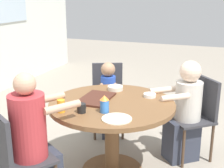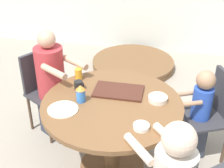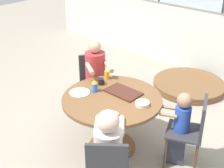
% 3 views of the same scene
% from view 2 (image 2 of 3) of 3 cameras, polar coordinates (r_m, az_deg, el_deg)
% --- Properties ---
extents(ground_plane, '(16.00, 16.00, 0.00)m').
position_cam_2_polar(ground_plane, '(3.07, 0.00, -14.92)').
color(ground_plane, gray).
extents(dining_table, '(1.19, 1.19, 0.73)m').
position_cam_2_polar(dining_table, '(2.70, 0.00, -6.53)').
color(dining_table, brown).
rests_on(dining_table, ground_plane).
extents(chair_for_woman_green_shirt, '(0.55, 0.55, 0.87)m').
position_cam_2_polar(chair_for_woman_green_shirt, '(3.34, -12.29, -0.12)').
color(chair_for_woman_green_shirt, '#333338').
rests_on(chair_for_woman_green_shirt, ground_plane).
extents(chair_for_toddler, '(0.53, 0.53, 0.87)m').
position_cam_2_polar(chair_for_toddler, '(3.04, 18.10, -4.33)').
color(chair_for_toddler, '#333338').
rests_on(chair_for_toddler, ground_plane).
extents(person_woman_green_shirt, '(0.58, 0.51, 1.15)m').
position_cam_2_polar(person_woman_green_shirt, '(3.22, -10.57, -1.09)').
color(person_woman_green_shirt, '#333847').
rests_on(person_woman_green_shirt, ground_plane).
extents(person_toddler, '(0.37, 0.30, 0.93)m').
position_cam_2_polar(person_toddler, '(3.01, 15.35, -5.84)').
color(person_toddler, '#333847').
rests_on(person_toddler, ground_plane).
extents(food_tray_dark, '(0.43, 0.26, 0.02)m').
position_cam_2_polar(food_tray_dark, '(2.73, 1.19, -1.30)').
color(food_tray_dark, '#472319').
rests_on(food_tray_dark, dining_table).
extents(coffee_mug, '(0.08, 0.08, 0.08)m').
position_cam_2_polar(coffee_mug, '(2.77, -6.08, -0.23)').
color(coffee_mug, black).
rests_on(coffee_mug, dining_table).
extents(sippy_cup, '(0.08, 0.08, 0.15)m').
position_cam_2_polar(sippy_cup, '(2.58, -5.75, -1.69)').
color(sippy_cup, blue).
rests_on(sippy_cup, dining_table).
extents(juice_glass, '(0.07, 0.07, 0.11)m').
position_cam_2_polar(juice_glass, '(2.92, -6.15, 1.79)').
color(juice_glass, gold).
rests_on(juice_glass, dining_table).
extents(bowl_white_shallow, '(0.12, 0.12, 0.03)m').
position_cam_2_polar(bowl_white_shallow, '(2.32, 5.38, -7.75)').
color(bowl_white_shallow, white).
rests_on(bowl_white_shallow, dining_table).
extents(bowl_cereal, '(0.16, 0.16, 0.04)m').
position_cam_2_polar(bowl_cereal, '(2.64, 8.38, -2.66)').
color(bowl_cereal, silver).
rests_on(bowl_cereal, dining_table).
extents(plate_tortillas, '(0.25, 0.25, 0.01)m').
position_cam_2_polar(plate_tortillas, '(2.54, -8.97, -4.62)').
color(plate_tortillas, beige).
rests_on(plate_tortillas, dining_table).
extents(folded_table_stack, '(1.22, 1.22, 0.12)m').
position_cam_2_polar(folded_table_stack, '(4.73, 3.86, 3.69)').
color(folded_table_stack, brown).
rests_on(folded_table_stack, ground_plane).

